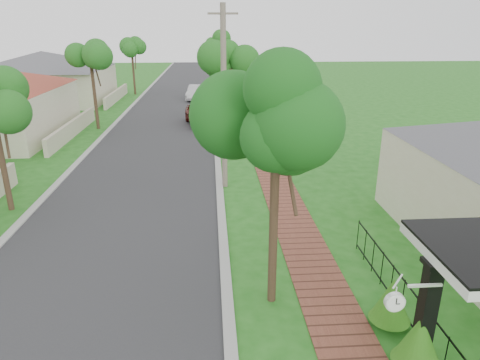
{
  "coord_description": "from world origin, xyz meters",
  "views": [
    {
      "loc": [
        0.33,
        -7.86,
        6.73
      ],
      "look_at": [
        1.33,
        6.61,
        1.5
      ],
      "focal_mm": 32.0,
      "sensor_mm": 36.0,
      "label": 1
    }
  ],
  "objects_px": {
    "parked_car_white": "(196,93)",
    "utility_pole": "(224,99)",
    "near_tree": "(277,122)",
    "station_clock": "(397,300)",
    "parked_car_red": "(200,114)",
    "porch_post": "(425,321)"
  },
  "relations": [
    {
      "from": "porch_post",
      "to": "station_clock",
      "type": "relative_size",
      "value": 2.4
    },
    {
      "from": "parked_car_white",
      "to": "near_tree",
      "type": "height_order",
      "value": "near_tree"
    },
    {
      "from": "parked_car_red",
      "to": "utility_pole",
      "type": "xyz_separation_m",
      "value": [
        1.3,
        -12.72,
        3.09
      ]
    },
    {
      "from": "parked_car_red",
      "to": "utility_pole",
      "type": "bearing_deg",
      "value": -95.3
    },
    {
      "from": "parked_car_white",
      "to": "utility_pole",
      "type": "bearing_deg",
      "value": -77.93
    },
    {
      "from": "parked_car_red",
      "to": "near_tree",
      "type": "relative_size",
      "value": 0.76
    },
    {
      "from": "utility_pole",
      "to": "parked_car_red",
      "type": "bearing_deg",
      "value": 95.85
    },
    {
      "from": "parked_car_red",
      "to": "parked_car_white",
      "type": "height_order",
      "value": "parked_car_red"
    },
    {
      "from": "porch_post",
      "to": "near_tree",
      "type": "xyz_separation_m",
      "value": [
        -2.75,
        2.5,
        3.6
      ]
    },
    {
      "from": "parked_car_white",
      "to": "station_clock",
      "type": "distance_m",
      "value": 35.81
    },
    {
      "from": "porch_post",
      "to": "utility_pole",
      "type": "height_order",
      "value": "utility_pole"
    },
    {
      "from": "station_clock",
      "to": "parked_car_white",
      "type": "bearing_deg",
      "value": 97.54
    },
    {
      "from": "porch_post",
      "to": "parked_car_red",
      "type": "xyz_separation_m",
      "value": [
        -4.95,
        23.73,
        -0.36
      ]
    },
    {
      "from": "porch_post",
      "to": "parked_car_red",
      "type": "relative_size",
      "value": 0.56
    },
    {
      "from": "parked_car_white",
      "to": "station_clock",
      "type": "xyz_separation_m",
      "value": [
        4.7,
        -35.48,
        1.27
      ]
    },
    {
      "from": "parked_car_red",
      "to": "parked_car_white",
      "type": "bearing_deg",
      "value": 81.86
    },
    {
      "from": "near_tree",
      "to": "station_clock",
      "type": "height_order",
      "value": "near_tree"
    },
    {
      "from": "parked_car_red",
      "to": "near_tree",
      "type": "distance_m",
      "value": 21.7
    },
    {
      "from": "utility_pole",
      "to": "station_clock",
      "type": "xyz_separation_m",
      "value": [
        2.8,
        -11.4,
        -1.91
      ]
    },
    {
      "from": "porch_post",
      "to": "parked_car_red",
      "type": "height_order",
      "value": "porch_post"
    },
    {
      "from": "near_tree",
      "to": "station_clock",
      "type": "relative_size",
      "value": 5.64
    },
    {
      "from": "utility_pole",
      "to": "near_tree",
      "type": "bearing_deg",
      "value": -83.96
    }
  ]
}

